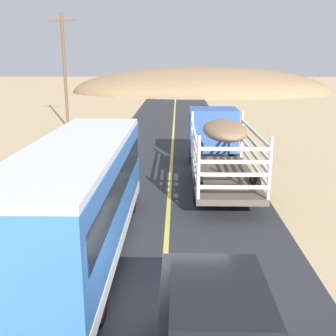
% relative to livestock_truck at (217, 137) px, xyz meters
% --- Properties ---
extents(ground_plane, '(240.00, 240.00, 0.00)m').
position_rel_livestock_truck_xyz_m(ground_plane, '(-2.23, -12.20, -1.79)').
color(ground_plane, tan).
extents(road_surface, '(8.00, 120.00, 0.02)m').
position_rel_livestock_truck_xyz_m(road_surface, '(-2.23, -12.20, -1.78)').
color(road_surface, '#2D2D33').
rests_on(road_surface, ground).
extents(road_centre_line, '(0.16, 117.60, 0.00)m').
position_rel_livestock_truck_xyz_m(road_centre_line, '(-2.23, -12.20, -1.77)').
color(road_centre_line, '#D8CC4C').
rests_on(road_centre_line, road_surface).
extents(livestock_truck, '(2.53, 9.70, 3.02)m').
position_rel_livestock_truck_xyz_m(livestock_truck, '(0.00, 0.00, 0.00)').
color(livestock_truck, '#3359A5').
rests_on(livestock_truck, road_surface).
extents(bus, '(2.54, 10.00, 3.21)m').
position_rel_livestock_truck_xyz_m(bus, '(-4.69, -8.78, -0.04)').
color(bus, '#3872C6').
rests_on(bus, road_surface).
extents(power_pole_mid, '(2.20, 0.24, 8.90)m').
position_rel_livestock_truck_xyz_m(power_pole_mid, '(-10.82, 13.45, 2.96)').
color(power_pole_mid, brown).
rests_on(power_pole_mid, ground).
extents(distant_hill, '(42.85, 27.73, 8.20)m').
position_rel_livestock_truck_xyz_m(distant_hill, '(2.01, 50.78, -1.79)').
color(distant_hill, '#957553').
rests_on(distant_hill, ground).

